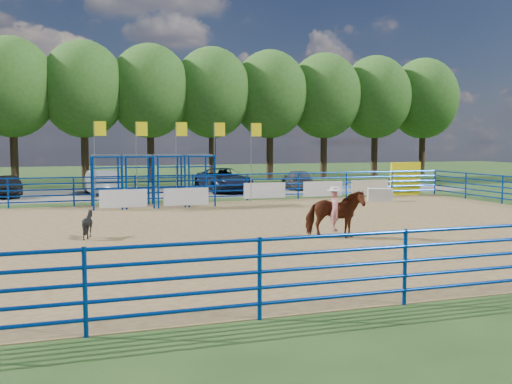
% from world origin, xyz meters
% --- Properties ---
extents(ground, '(120.00, 120.00, 0.00)m').
position_xyz_m(ground, '(0.00, 0.00, 0.00)').
color(ground, '#325120').
rests_on(ground, ground).
extents(arena_dirt, '(30.00, 20.00, 0.02)m').
position_xyz_m(arena_dirt, '(0.00, 0.00, 0.01)').
color(arena_dirt, '#967A4B').
rests_on(arena_dirt, ground).
extents(gravel_strip, '(40.00, 10.00, 0.01)m').
position_xyz_m(gravel_strip, '(0.00, 17.00, 0.01)').
color(gravel_strip, slate).
rests_on(gravel_strip, ground).
extents(announcer_table, '(1.43, 1.09, 0.69)m').
position_xyz_m(announcer_table, '(9.73, 7.47, 0.37)').
color(announcer_table, white).
rests_on(announcer_table, arena_dirt).
extents(horse_and_rider, '(2.09, 1.47, 2.38)m').
position_xyz_m(horse_and_rider, '(2.11, -2.59, 0.90)').
color(horse_and_rider, '#5D2712').
rests_on(horse_and_rider, arena_dirt).
extents(calf, '(1.12, 1.09, 0.93)m').
position_xyz_m(calf, '(-5.64, 0.00, 0.48)').
color(calf, black).
rests_on(calf, arena_dirt).
extents(car_a, '(1.59, 3.92, 1.33)m').
position_xyz_m(car_a, '(-9.65, 16.41, 0.68)').
color(car_a, black).
rests_on(car_a, gravel_strip).
extents(car_b, '(2.10, 4.63, 1.47)m').
position_xyz_m(car_b, '(-4.39, 16.57, 0.75)').
color(car_b, gray).
rests_on(car_b, gravel_strip).
extents(car_c, '(2.96, 5.65, 1.52)m').
position_xyz_m(car_c, '(3.27, 15.93, 0.77)').
color(car_c, '#151B34').
rests_on(car_c, gravel_strip).
extents(car_d, '(2.63, 4.55, 1.24)m').
position_xyz_m(car_d, '(8.70, 16.63, 0.63)').
color(car_d, '#525254').
rests_on(car_d, gravel_strip).
extents(perimeter_fence, '(30.10, 20.10, 1.50)m').
position_xyz_m(perimeter_fence, '(0.00, 0.00, 0.75)').
color(perimeter_fence, '#063295').
rests_on(perimeter_fence, ground).
extents(chute_assembly, '(19.32, 2.41, 4.20)m').
position_xyz_m(chute_assembly, '(-1.90, 8.84, 1.26)').
color(chute_assembly, '#063295').
rests_on(chute_assembly, ground).
extents(treeline, '(56.40, 6.40, 11.24)m').
position_xyz_m(treeline, '(0.00, 26.00, 7.53)').
color(treeline, '#3F2B19').
rests_on(treeline, ground).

